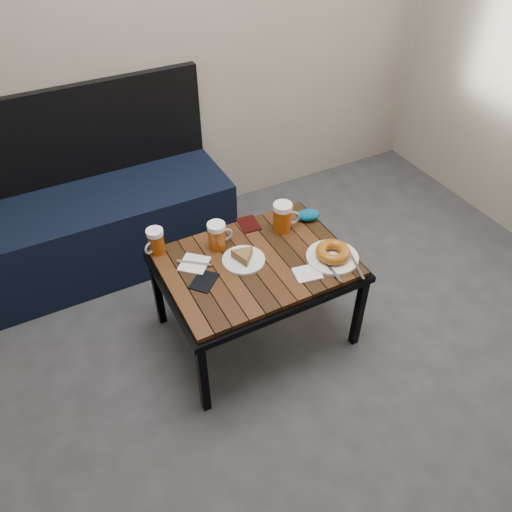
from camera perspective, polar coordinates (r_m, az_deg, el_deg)
name	(u,v)px	position (r m, az deg, el deg)	size (l,w,h in m)	color
bench	(100,223)	(2.85, -17.44, 3.67)	(1.40, 0.50, 0.95)	black
cafe_table	(256,268)	(2.21, 0.00, -1.40)	(0.84, 0.62, 0.47)	black
beer_mug_left	(156,241)	(2.23, -11.40, 1.67)	(0.11, 0.10, 0.12)	#953F0C
beer_mug_centre	(217,236)	(2.22, -4.44, 2.35)	(0.12, 0.08, 0.13)	#953F0C
beer_mug_right	(283,217)	(2.31, 3.10, 4.49)	(0.14, 0.10, 0.14)	#953F0C
plate_pie	(244,258)	(2.17, -1.43, -0.18)	(0.19, 0.19, 0.05)	white
plate_bagel	(333,254)	(2.20, 8.77, 0.19)	(0.23, 0.30, 0.06)	white
napkin_left	(194,264)	(2.18, -7.07, -0.89)	(0.16, 0.16, 0.01)	white
napkin_right	(307,273)	(2.13, 5.89, -1.99)	(0.13, 0.11, 0.01)	white
passport_navy	(204,281)	(2.10, -5.95, -2.86)	(0.09, 0.12, 0.01)	black
passport_burgundy	(249,224)	(2.38, -0.84, 3.68)	(0.09, 0.12, 0.01)	black
knit_pouch	(308,215)	(2.41, 5.98, 4.68)	(0.12, 0.08, 0.05)	navy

